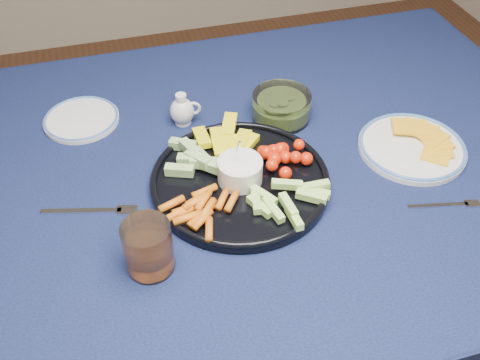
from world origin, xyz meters
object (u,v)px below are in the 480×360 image
object	(u,v)px
crudite_platter	(239,178)
juice_tumbler	(149,250)
cheese_plate	(412,146)
side_plate_extra	(81,119)
dining_table	(217,195)
pickle_bowl	(281,108)
creamer_pitcher	(183,111)

from	to	relation	value
crudite_platter	juice_tumbler	world-z (taller)	crudite_platter
crudite_platter	cheese_plate	bearing A→B (deg)	0.38
crudite_platter	side_plate_extra	distance (m)	0.43
dining_table	pickle_bowl	distance (m)	0.25
cheese_plate	juice_tumbler	bearing A→B (deg)	-165.36
creamer_pitcher	pickle_bowl	size ratio (longest dim) A/B	0.57
cheese_plate	creamer_pitcher	bearing A→B (deg)	152.99
creamer_pitcher	side_plate_extra	bearing A→B (deg)	163.19
dining_table	creamer_pitcher	world-z (taller)	creamer_pitcher
crudite_platter	pickle_bowl	xyz separation A→B (m)	(0.16, 0.19, 0.01)
crudite_platter	creamer_pitcher	size ratio (longest dim) A/B	4.68
pickle_bowl	juice_tumbler	xyz separation A→B (m)	(-0.36, -0.35, 0.02)
dining_table	side_plate_extra	bearing A→B (deg)	138.07
side_plate_extra	juice_tumbler	bearing A→B (deg)	-78.93
cheese_plate	side_plate_extra	distance (m)	0.76
cheese_plate	juice_tumbler	distance (m)	0.62
cheese_plate	juice_tumbler	world-z (taller)	juice_tumbler
dining_table	cheese_plate	bearing A→B (deg)	-9.04
cheese_plate	side_plate_extra	size ratio (longest dim) A/B	1.34
dining_table	juice_tumbler	bearing A→B (deg)	-127.62
dining_table	cheese_plate	size ratio (longest dim) A/B	7.14
juice_tumbler	dining_table	bearing A→B (deg)	52.38
crudite_platter	pickle_bowl	size ratio (longest dim) A/B	2.68
creamer_pitcher	pickle_bowl	distance (m)	0.23
crudite_platter	pickle_bowl	distance (m)	0.25
pickle_bowl	juice_tumbler	distance (m)	0.50
creamer_pitcher	dining_table	bearing A→B (deg)	-78.16
dining_table	creamer_pitcher	distance (m)	0.21
crudite_platter	creamer_pitcher	world-z (taller)	crudite_platter
cheese_plate	side_plate_extra	bearing A→B (deg)	156.20
dining_table	side_plate_extra	xyz separation A→B (m)	(-0.26, 0.24, 0.10)
creamer_pitcher	cheese_plate	distance (m)	0.52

